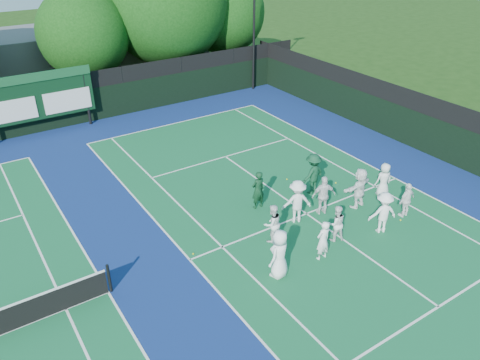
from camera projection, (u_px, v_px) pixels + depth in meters
ground at (323, 225)px, 18.72m from camera, size 120.00×120.00×0.00m
court_apron at (177, 265)px, 16.57m from camera, size 34.00×32.00×0.01m
near_court at (306, 214)px, 19.45m from camera, size 11.05×23.85×0.01m
back_fence at (58, 106)px, 26.83m from camera, size 34.00×0.08×3.00m
divider_fence_right at (448, 136)px, 23.11m from camera, size 0.08×32.00×3.00m
scoreboard at (38, 97)px, 25.64m from camera, size 6.00×0.21×3.55m
clubhouse at (83, 55)px, 34.27m from camera, size 18.00×6.00×4.00m
tree_c at (86, 35)px, 29.56m from camera, size 5.70×5.70×7.28m
tree_d at (167, 5)px, 31.67m from camera, size 8.42×8.42×10.06m
tree_e at (225, 14)px, 34.40m from camera, size 5.97×5.97×7.73m
tennis_ball_1 at (336, 183)px, 21.67m from camera, size 0.07×0.07×0.07m
tennis_ball_2 at (401, 220)px, 18.99m from camera, size 0.07×0.07×0.07m
tennis_ball_3 at (193, 254)px, 17.08m from camera, size 0.07×0.07×0.07m
tennis_ball_4 at (287, 179)px, 21.97m from camera, size 0.07×0.07×0.07m
tennis_ball_5 at (361, 197)px, 20.58m from camera, size 0.07×0.07×0.07m
player_front_0 at (279, 254)px, 15.67m from camera, size 1.05×0.87×1.84m
player_front_1 at (323, 240)px, 16.54m from camera, size 0.59×0.40×1.58m
player_front_2 at (336, 223)px, 17.54m from camera, size 0.87×0.77×1.49m
player_front_3 at (383, 213)px, 17.96m from camera, size 1.27×1.00×1.73m
player_front_4 at (407, 200)px, 18.96m from camera, size 0.91×0.42×1.52m
player_back_0 at (272, 223)px, 17.47m from camera, size 0.77×0.60×1.56m
player_back_1 at (297, 202)px, 18.56m from camera, size 1.36×1.07×1.84m
player_back_2 at (324, 195)px, 19.09m from camera, size 1.09×0.74×1.72m
player_back_3 at (359, 188)px, 19.56m from camera, size 1.72×0.80×1.79m
player_back_4 at (384, 180)px, 20.41m from camera, size 0.86×0.67×1.55m
coach_left at (258, 190)px, 19.47m from camera, size 0.63×0.42×1.71m
coach_right at (313, 174)px, 20.51m from camera, size 1.31×0.87×1.90m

